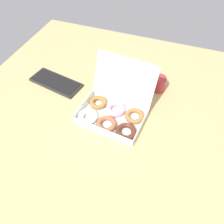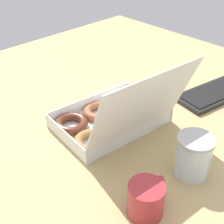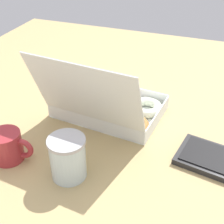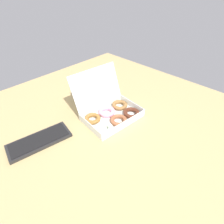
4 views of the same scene
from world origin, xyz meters
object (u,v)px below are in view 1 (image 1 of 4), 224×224
at_px(donut_box, 112,112).
at_px(glass_jar, 128,74).
at_px(coffee_mug, 158,83).
at_px(keyboard, 56,82).

height_order(donut_box, glass_jar, donut_box).
bearing_deg(coffee_mug, donut_box, -121.07).
xyz_separation_m(keyboard, coffee_mug, (0.65, 0.18, 0.04)).
xyz_separation_m(donut_box, coffee_mug, (0.19, 0.32, 0.01)).
height_order(donut_box, coffee_mug, donut_box).
xyz_separation_m(donut_box, keyboard, (-0.45, 0.14, -0.02)).
bearing_deg(keyboard, donut_box, -17.04).
xyz_separation_m(donut_box, glass_jar, (-0.00, 0.32, 0.03)).
distance_m(keyboard, glass_jar, 0.49).
bearing_deg(keyboard, glass_jar, 22.09).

